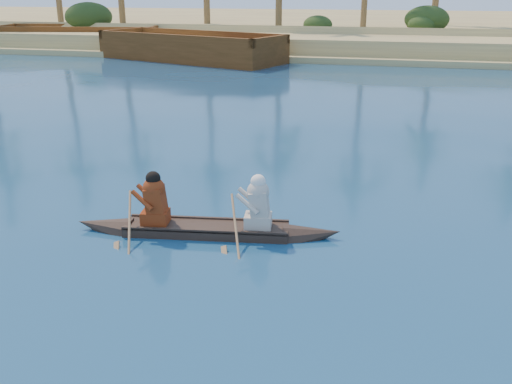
# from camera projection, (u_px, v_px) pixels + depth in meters

# --- Properties ---
(ground) EXTENTS (160.00, 160.00, 0.00)m
(ground) POSITION_uv_depth(u_px,v_px,m) (346.00, 191.00, 12.74)
(ground) COLOR navy
(ground) RESTS_ON ground
(sandy_embankment) EXTENTS (150.00, 51.00, 1.50)m
(sandy_embankment) POSITION_uv_depth(u_px,v_px,m) (394.00, 28.00, 55.36)
(sandy_embankment) COLOR #D1C076
(sandy_embankment) RESTS_ON ground
(shrub_cluster) EXTENTS (100.00, 6.00, 2.40)m
(shrub_cluster) POSITION_uv_depth(u_px,v_px,m) (390.00, 33.00, 41.09)
(shrub_cluster) COLOR #243613
(shrub_cluster) RESTS_ON ground
(canoe) EXTENTS (4.95, 1.37, 1.35)m
(canoe) POSITION_uv_depth(u_px,v_px,m) (206.00, 221.00, 10.44)
(canoe) COLOR #34241C
(canoe) RESTS_ON ground
(barge_left) EXTENTS (12.22, 6.09, 1.95)m
(barge_left) POSITION_uv_depth(u_px,v_px,m) (81.00, 39.00, 42.24)
(barge_left) COLOR brown
(barge_left) RESTS_ON ground
(barge_mid) EXTENTS (12.52, 7.66, 1.98)m
(barge_mid) POSITION_uv_depth(u_px,v_px,m) (191.00, 49.00, 35.28)
(barge_mid) COLOR brown
(barge_mid) RESTS_ON ground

